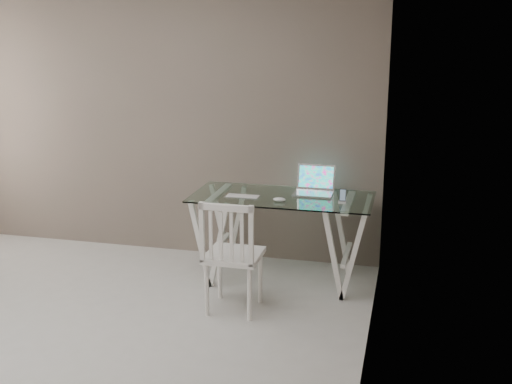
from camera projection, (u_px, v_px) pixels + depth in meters
room at (13, 98)px, 3.74m from camera, size 4.50×4.52×2.71m
desk at (282, 238)px, 5.41m from camera, size 1.50×0.70×0.75m
chair at (231, 252)px, 4.76m from camera, size 0.41×0.41×0.90m
laptop at (315, 187)px, 5.42m from camera, size 0.32×0.29×0.22m
keyboard at (243, 196)px, 5.30m from camera, size 0.28×0.12×0.01m
mouse at (279, 199)px, 5.16m from camera, size 0.10×0.06×0.03m
phone_dock at (343, 199)px, 5.12m from camera, size 0.06×0.06×0.11m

